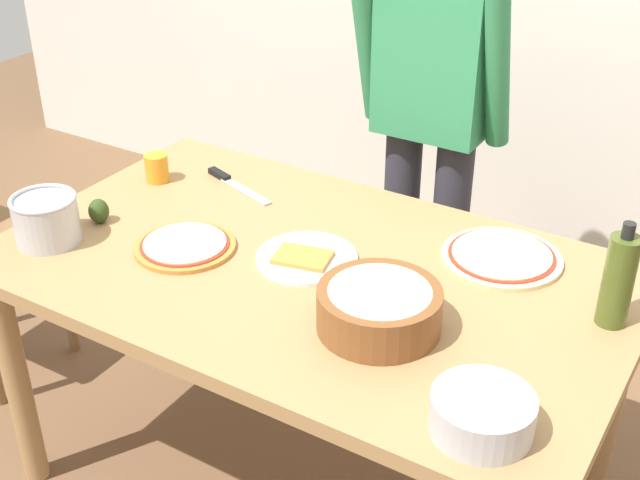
{
  "coord_description": "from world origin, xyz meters",
  "views": [
    {
      "loc": [
        0.97,
        -1.53,
        1.87
      ],
      "look_at": [
        0.0,
        0.05,
        0.81
      ],
      "focal_mm": 47.28,
      "sensor_mm": 36.0,
      "label": 1
    }
  ],
  "objects_px": {
    "chef_knife": "(231,182)",
    "dining_table": "(310,296)",
    "cup_orange": "(157,168)",
    "pizza_raw_on_board": "(502,257)",
    "avocado": "(99,211)",
    "olive_oil_bottle": "(618,280)",
    "plate_with_slice": "(306,258)",
    "steel_pot": "(46,219)",
    "pizza_cooked_on_tray": "(185,246)",
    "mixing_bowl_steel": "(482,414)",
    "popcorn_bowl": "(379,305)",
    "person_cook": "(433,105)"
  },
  "relations": [
    {
      "from": "dining_table",
      "to": "person_cook",
      "type": "distance_m",
      "value": 0.8
    },
    {
      "from": "person_cook",
      "to": "steel_pot",
      "type": "xyz_separation_m",
      "value": [
        -0.63,
        -1.01,
        -0.11
      ]
    },
    {
      "from": "olive_oil_bottle",
      "to": "plate_with_slice",
      "type": "bearing_deg",
      "value": -169.75
    },
    {
      "from": "dining_table",
      "to": "avocado",
      "type": "distance_m",
      "value": 0.64
    },
    {
      "from": "dining_table",
      "to": "plate_with_slice",
      "type": "bearing_deg",
      "value": 142.75
    },
    {
      "from": "steel_pot",
      "to": "cup_orange",
      "type": "xyz_separation_m",
      "value": [
        0.0,
        0.43,
        -0.02
      ]
    },
    {
      "from": "olive_oil_bottle",
      "to": "avocado",
      "type": "bearing_deg",
      "value": -169.03
    },
    {
      "from": "plate_with_slice",
      "to": "popcorn_bowl",
      "type": "xyz_separation_m",
      "value": [
        0.3,
        -0.16,
        0.05
      ]
    },
    {
      "from": "pizza_cooked_on_tray",
      "to": "dining_table",
      "type": "bearing_deg",
      "value": 16.93
    },
    {
      "from": "olive_oil_bottle",
      "to": "steel_pot",
      "type": "bearing_deg",
      "value": -163.61
    },
    {
      "from": "pizza_raw_on_board",
      "to": "cup_orange",
      "type": "height_order",
      "value": "cup_orange"
    },
    {
      "from": "dining_table",
      "to": "person_cook",
      "type": "xyz_separation_m",
      "value": [
        -0.02,
        0.76,
        0.27
      ]
    },
    {
      "from": "popcorn_bowl",
      "to": "plate_with_slice",
      "type": "bearing_deg",
      "value": 151.28
    },
    {
      "from": "cup_orange",
      "to": "pizza_raw_on_board",
      "type": "bearing_deg",
      "value": 5.57
    },
    {
      "from": "person_cook",
      "to": "steel_pot",
      "type": "height_order",
      "value": "person_cook"
    },
    {
      "from": "dining_table",
      "to": "mixing_bowl_steel",
      "type": "distance_m",
      "value": 0.7
    },
    {
      "from": "pizza_cooked_on_tray",
      "to": "popcorn_bowl",
      "type": "height_order",
      "value": "popcorn_bowl"
    },
    {
      "from": "dining_table",
      "to": "mixing_bowl_steel",
      "type": "xyz_separation_m",
      "value": [
        0.6,
        -0.34,
        0.13
      ]
    },
    {
      "from": "popcorn_bowl",
      "to": "olive_oil_bottle",
      "type": "xyz_separation_m",
      "value": [
        0.44,
        0.29,
        0.05
      ]
    },
    {
      "from": "steel_pot",
      "to": "cup_orange",
      "type": "distance_m",
      "value": 0.43
    },
    {
      "from": "popcorn_bowl",
      "to": "chef_knife",
      "type": "xyz_separation_m",
      "value": [
        -0.72,
        0.42,
        -0.05
      ]
    },
    {
      "from": "avocado",
      "to": "steel_pot",
      "type": "bearing_deg",
      "value": -105.78
    },
    {
      "from": "plate_with_slice",
      "to": "steel_pot",
      "type": "relative_size",
      "value": 1.5
    },
    {
      "from": "olive_oil_bottle",
      "to": "mixing_bowl_steel",
      "type": "bearing_deg",
      "value": -103.42
    },
    {
      "from": "person_cook",
      "to": "pizza_raw_on_board",
      "type": "distance_m",
      "value": 0.66
    },
    {
      "from": "person_cook",
      "to": "olive_oil_bottle",
      "type": "height_order",
      "value": "person_cook"
    },
    {
      "from": "pizza_cooked_on_tray",
      "to": "chef_knife",
      "type": "xyz_separation_m",
      "value": [
        -0.13,
        0.37,
        -0.0
      ]
    },
    {
      "from": "pizza_raw_on_board",
      "to": "chef_knife",
      "type": "xyz_separation_m",
      "value": [
        -0.85,
        -0.01,
        -0.0
      ]
    },
    {
      "from": "popcorn_bowl",
      "to": "chef_knife",
      "type": "bearing_deg",
      "value": 149.87
    },
    {
      "from": "olive_oil_bottle",
      "to": "steel_pot",
      "type": "height_order",
      "value": "olive_oil_bottle"
    },
    {
      "from": "mixing_bowl_steel",
      "to": "popcorn_bowl",
      "type": "bearing_deg",
      "value": 149.21
    },
    {
      "from": "person_cook",
      "to": "pizza_cooked_on_tray",
      "type": "bearing_deg",
      "value": -109.28
    },
    {
      "from": "olive_oil_bottle",
      "to": "chef_knife",
      "type": "height_order",
      "value": "olive_oil_bottle"
    },
    {
      "from": "pizza_cooked_on_tray",
      "to": "person_cook",
      "type": "bearing_deg",
      "value": 70.72
    },
    {
      "from": "pizza_cooked_on_tray",
      "to": "chef_knife",
      "type": "height_order",
      "value": "pizza_cooked_on_tray"
    },
    {
      "from": "chef_knife",
      "to": "dining_table",
      "type": "bearing_deg",
      "value": -31.39
    },
    {
      "from": "person_cook",
      "to": "mixing_bowl_steel",
      "type": "xyz_separation_m",
      "value": [
        0.62,
        -1.09,
        -0.14
      ]
    },
    {
      "from": "olive_oil_bottle",
      "to": "popcorn_bowl",
      "type": "bearing_deg",
      "value": -146.11
    },
    {
      "from": "cup_orange",
      "to": "avocado",
      "type": "distance_m",
      "value": 0.29
    },
    {
      "from": "pizza_cooked_on_tray",
      "to": "mixing_bowl_steel",
      "type": "distance_m",
      "value": 0.95
    },
    {
      "from": "person_cook",
      "to": "avocado",
      "type": "height_order",
      "value": "person_cook"
    },
    {
      "from": "pizza_raw_on_board",
      "to": "plate_with_slice",
      "type": "xyz_separation_m",
      "value": [
        -0.42,
        -0.26,
        -0.0
      ]
    },
    {
      "from": "pizza_cooked_on_tray",
      "to": "popcorn_bowl",
      "type": "relative_size",
      "value": 0.94
    },
    {
      "from": "pizza_cooked_on_tray",
      "to": "avocado",
      "type": "height_order",
      "value": "avocado"
    },
    {
      "from": "dining_table",
      "to": "chef_knife",
      "type": "relative_size",
      "value": 5.65
    },
    {
      "from": "plate_with_slice",
      "to": "popcorn_bowl",
      "type": "bearing_deg",
      "value": -28.72
    },
    {
      "from": "plate_with_slice",
      "to": "avocado",
      "type": "bearing_deg",
      "value": -168.14
    },
    {
      "from": "popcorn_bowl",
      "to": "steel_pot",
      "type": "bearing_deg",
      "value": -173.37
    },
    {
      "from": "steel_pot",
      "to": "pizza_raw_on_board",
      "type": "bearing_deg",
      "value": 26.77
    },
    {
      "from": "popcorn_bowl",
      "to": "avocado",
      "type": "relative_size",
      "value": 4.0
    }
  ]
}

